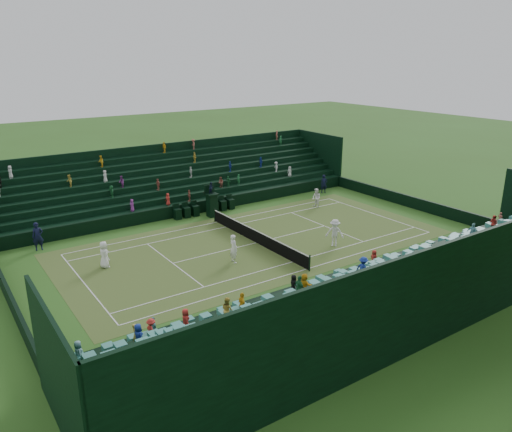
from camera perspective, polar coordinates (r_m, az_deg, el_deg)
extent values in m
plane|color=#315B1C|center=(35.08, 0.00, -3.11)|extent=(160.00, 160.00, 0.00)
cube|color=#357025|center=(35.08, 0.00, -3.10)|extent=(12.97, 26.77, 0.01)
cube|color=black|center=(45.36, 16.81, 1.70)|extent=(17.17, 0.20, 1.00)
cube|color=black|center=(29.73, -26.46, -8.11)|extent=(17.17, 0.20, 1.00)
cube|color=black|center=(28.84, 9.63, -7.15)|extent=(0.20, 31.77, 1.00)
cube|color=black|center=(41.82, -6.58, 1.01)|extent=(0.20, 31.77, 1.00)
cube|color=black|center=(28.52, 10.33, -7.49)|extent=(0.80, 32.00, 1.00)
cube|color=black|center=(27.93, 11.51, -7.63)|extent=(0.80, 32.00, 1.45)
cube|color=black|center=(27.35, 12.74, -7.77)|extent=(0.80, 32.00, 1.90)
cube|color=black|center=(26.77, 14.02, -7.92)|extent=(0.80, 32.00, 2.35)
cube|color=black|center=(26.22, 15.36, -8.06)|extent=(0.80, 32.00, 2.80)
cube|color=black|center=(25.68, 16.76, -8.21)|extent=(0.80, 32.00, 3.25)
cube|color=black|center=(25.15, 18.22, -8.36)|extent=(0.80, 32.00, 3.70)
cube|color=black|center=(24.64, 19.74, -8.51)|extent=(0.80, 32.00, 4.15)
cube|color=black|center=(24.23, 20.78, -8.11)|extent=(0.20, 32.00, 4.90)
cube|color=black|center=(42.25, -6.89, 1.17)|extent=(0.80, 32.00, 1.00)
cube|color=black|center=(42.87, -7.40, 1.71)|extent=(0.80, 32.00, 1.45)
cube|color=black|center=(43.50, -7.90, 2.24)|extent=(0.80, 32.00, 1.90)
cube|color=black|center=(44.13, -8.38, 2.75)|extent=(0.80, 32.00, 2.35)
cube|color=black|center=(44.77, -8.85, 3.25)|extent=(0.80, 32.00, 2.80)
cube|color=black|center=(45.42, -9.30, 3.73)|extent=(0.80, 32.00, 3.25)
cube|color=black|center=(46.07, -9.75, 4.20)|extent=(0.80, 32.00, 3.70)
cube|color=black|center=(46.73, -10.18, 4.65)|extent=(0.80, 32.00, 4.15)
cube|color=black|center=(47.09, -10.46, 5.21)|extent=(0.20, 32.00, 4.90)
cylinder|color=black|center=(39.55, -4.74, 0.11)|extent=(0.10, 0.10, 1.06)
cylinder|color=black|center=(30.64, 6.14, -5.38)|extent=(0.10, 0.10, 1.06)
cube|color=black|center=(34.92, 0.00, -2.40)|extent=(11.57, 0.02, 0.86)
cube|color=white|center=(34.76, 0.00, -1.68)|extent=(11.57, 0.04, 0.07)
cube|color=black|center=(40.69, -5.06, 1.19)|extent=(0.71, 0.71, 1.83)
cube|color=black|center=(40.42, -5.10, 2.50)|extent=(0.92, 0.92, 0.10)
cube|color=black|center=(40.63, -5.36, 3.10)|extent=(0.08, 0.92, 0.71)
imported|color=black|center=(40.29, -5.12, 3.22)|extent=(0.50, 0.56, 0.95)
cube|color=black|center=(40.47, -8.95, 0.21)|extent=(0.53, 0.53, 0.85)
cube|color=black|center=(40.54, -9.15, 1.03)|extent=(0.06, 0.53, 0.53)
cube|color=black|center=(40.79, -7.94, 0.41)|extent=(0.53, 0.53, 0.85)
cube|color=black|center=(40.87, -8.14, 1.21)|extent=(0.06, 0.53, 0.53)
cube|color=black|center=(41.14, -6.95, 0.60)|extent=(0.53, 0.53, 0.85)
cube|color=black|center=(41.21, -7.15, 1.40)|extent=(0.06, 0.53, 0.53)
cube|color=black|center=(41.95, -4.77, 1.02)|extent=(0.53, 0.53, 0.85)
cube|color=black|center=(42.02, -4.97, 1.80)|extent=(0.06, 0.53, 0.53)
cube|color=black|center=(42.33, -3.83, 1.20)|extent=(0.53, 0.53, 0.85)
cube|color=black|center=(42.40, -4.03, 1.97)|extent=(0.06, 0.53, 0.53)
cube|color=black|center=(42.72, -2.91, 1.37)|extent=(0.53, 0.53, 0.85)
cube|color=black|center=(42.79, -3.11, 2.14)|extent=(0.06, 0.53, 0.53)
imported|color=white|center=(32.25, -16.97, -4.25)|extent=(0.93, 0.70, 1.71)
imported|color=white|center=(31.61, -2.58, -3.74)|extent=(0.70, 0.47, 1.87)
imported|color=white|center=(43.31, 6.92, 2.05)|extent=(0.83, 0.65, 1.66)
imported|color=white|center=(34.64, 8.98, -1.92)|extent=(1.41, 1.38, 1.93)
imported|color=black|center=(47.99, 7.77, 3.66)|extent=(0.63, 0.76, 1.77)
imported|color=black|center=(36.61, -23.67, -2.15)|extent=(0.54, 0.76, 1.95)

